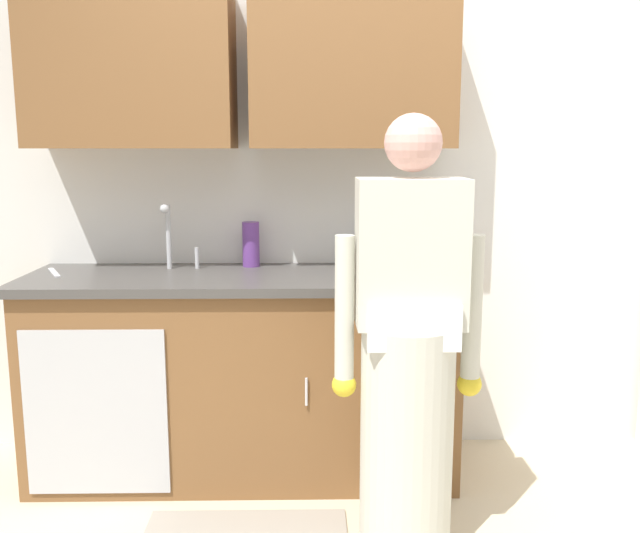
{
  "coord_description": "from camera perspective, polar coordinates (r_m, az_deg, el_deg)",
  "views": [
    {
      "loc": [
        -0.26,
        -2.33,
        1.5
      ],
      "look_at": [
        -0.21,
        0.55,
        1.0
      ],
      "focal_mm": 38.25,
      "sensor_mm": 36.0,
      "label": 1
    }
  ],
  "objects": [
    {
      "name": "sponge",
      "position": [
        2.95,
        3.81,
        -0.83
      ],
      "size": [
        0.11,
        0.07,
        0.03
      ],
      "primitive_type": "cube",
      "color": "#4CBF4C",
      "rests_on": "countertop"
    },
    {
      "name": "cup_by_sink",
      "position": [
        3.21,
        10.38,
        0.57
      ],
      "size": [
        0.08,
        0.08,
        0.1
      ],
      "primitive_type": "cylinder",
      "color": "#33478C",
      "rests_on": "countertop"
    },
    {
      "name": "bottle_soap",
      "position": [
        3.31,
        9.0,
        2.22
      ],
      "size": [
        0.06,
        0.06,
        0.26
      ],
      "primitive_type": "cylinder",
      "color": "#66388C",
      "rests_on": "countertop"
    },
    {
      "name": "sink",
      "position": [
        3.15,
        -12.26,
        -0.88
      ],
      "size": [
        0.5,
        0.36,
        0.35
      ],
      "color": "#B7BABF",
      "rests_on": "counter_cabinet"
    },
    {
      "name": "countertop",
      "position": [
        3.1,
        -6.44,
        -1.0
      ],
      "size": [
        1.96,
        0.66,
        0.04
      ],
      "primitive_type": "cube",
      "color": "#474442",
      "rests_on": "counter_cabinet"
    },
    {
      "name": "person_at_sink",
      "position": [
        2.51,
        7.36,
        -9.01
      ],
      "size": [
        0.55,
        0.34,
        1.62
      ],
      "color": "white",
      "rests_on": "ground"
    },
    {
      "name": "bottle_water_short",
      "position": [
        3.28,
        4.96,
        1.66
      ],
      "size": [
        0.07,
        0.07,
        0.19
      ],
      "primitive_type": "cylinder",
      "color": "#334CB2",
      "rests_on": "countertop"
    },
    {
      "name": "bottle_cleaner_spray",
      "position": [
        3.28,
        -5.8,
        1.87
      ],
      "size": [
        0.08,
        0.08,
        0.21
      ],
      "primitive_type": "cylinder",
      "color": "#66388C",
      "rests_on": "countertop"
    },
    {
      "name": "kitchen_wall_with_uppers",
      "position": [
        3.33,
        1.04,
        9.43
      ],
      "size": [
        4.8,
        0.44,
        2.7
      ],
      "color": "silver",
      "rests_on": "ground"
    },
    {
      "name": "counter_cabinet",
      "position": [
        3.22,
        -6.33,
        -9.25
      ],
      "size": [
        1.9,
        0.62,
        0.9
      ],
      "color": "brown",
      "rests_on": "ground"
    },
    {
      "name": "knife_on_counter",
      "position": [
        3.33,
        -21.36,
        -0.46
      ],
      "size": [
        0.13,
        0.22,
        0.01
      ],
      "primitive_type": "cube",
      "rotation": [
        0.0,
        0.0,
        2.05
      ],
      "color": "silver",
      "rests_on": "countertop"
    }
  ]
}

